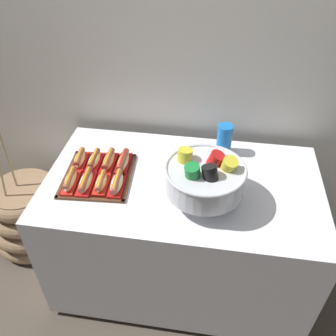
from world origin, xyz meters
TOP-DOWN VIEW (x-y plane):
  - ground_plane at (0.00, 0.00)m, footprint 10.00×10.00m
  - back_wall at (0.00, 0.51)m, footprint 6.00×0.10m
  - buffet_table at (0.00, 0.00)m, footprint 1.36×0.77m
  - floor_vase at (-1.00, 0.13)m, footprint 0.53×0.53m
  - serving_tray at (-0.42, -0.03)m, footprint 0.35×0.38m
  - hot_dog_0 at (-0.53, -0.12)m, footprint 0.07×0.18m
  - hot_dog_1 at (-0.45, -0.11)m, footprint 0.08×0.18m
  - hot_dog_2 at (-0.38, -0.11)m, footprint 0.07×0.16m
  - hot_dog_3 at (-0.30, -0.10)m, footprint 0.08×0.18m
  - hot_dog_4 at (-0.54, 0.05)m, footprint 0.08×0.16m
  - hot_dog_5 at (-0.46, 0.05)m, footprint 0.07×0.16m
  - hot_dog_6 at (-0.39, 0.06)m, footprint 0.07×0.18m
  - hot_dog_7 at (-0.31, 0.06)m, footprint 0.07×0.18m
  - punch_bowl at (0.11, -0.11)m, footprint 0.36×0.36m
  - cup_stack at (0.19, 0.27)m, footprint 0.08×0.08m
  - donut at (0.03, 0.17)m, footprint 0.12×0.12m

SIDE VIEW (x-z plane):
  - ground_plane at x=0.00m, z-range 0.00..0.00m
  - floor_vase at x=-1.00m, z-range -0.23..0.68m
  - buffet_table at x=0.00m, z-range 0.02..0.78m
  - serving_tray at x=-0.42m, z-range 0.76..0.78m
  - donut at x=0.03m, z-range 0.76..0.80m
  - hot_dog_2 at x=-0.38m, z-range 0.77..0.82m
  - hot_dog_5 at x=-0.46m, z-range 0.77..0.83m
  - hot_dog_3 at x=-0.30m, z-range 0.77..0.83m
  - hot_dog_1 at x=-0.45m, z-range 0.77..0.83m
  - hot_dog_7 at x=-0.31m, z-range 0.77..0.83m
  - hot_dog_6 at x=-0.39m, z-range 0.77..0.83m
  - hot_dog_4 at x=-0.54m, z-range 0.77..0.83m
  - hot_dog_0 at x=-0.53m, z-range 0.77..0.83m
  - cup_stack at x=0.19m, z-range 0.76..0.93m
  - punch_bowl at x=0.11m, z-range 0.78..1.03m
  - back_wall at x=0.00m, z-range 0.00..2.60m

